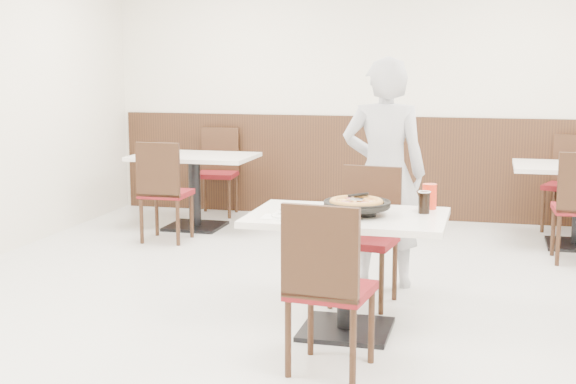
% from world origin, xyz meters
% --- Properties ---
extents(floor, '(7.00, 7.00, 0.00)m').
position_xyz_m(floor, '(0.00, 0.00, 0.00)').
color(floor, '#A9A8A4').
rests_on(floor, ground).
extents(wall_back, '(6.00, 0.04, 2.80)m').
position_xyz_m(wall_back, '(0.00, 3.50, 1.40)').
color(wall_back, beige).
rests_on(wall_back, floor).
extents(wainscot_back, '(5.90, 0.03, 1.10)m').
position_xyz_m(wainscot_back, '(0.00, 3.48, 0.55)').
color(wainscot_back, black).
rests_on(wainscot_back, floor).
extents(main_table, '(1.27, 0.92, 0.75)m').
position_xyz_m(main_table, '(0.30, -0.31, 0.38)').
color(main_table, white).
rests_on(main_table, floor).
extents(chair_near, '(0.47, 0.47, 0.95)m').
position_xyz_m(chair_near, '(0.33, -0.95, 0.47)').
color(chair_near, black).
rests_on(chair_near, floor).
extents(chair_far, '(0.47, 0.47, 0.95)m').
position_xyz_m(chair_far, '(0.31, 0.29, 0.47)').
color(chair_far, black).
rests_on(chair_far, floor).
extents(trivet, '(0.13, 0.13, 0.04)m').
position_xyz_m(trivet, '(0.42, -0.33, 0.77)').
color(trivet, black).
rests_on(trivet, main_table).
extents(pizza_pan, '(0.36, 0.36, 0.01)m').
position_xyz_m(pizza_pan, '(0.36, -0.33, 0.79)').
color(pizza_pan, black).
rests_on(pizza_pan, trivet).
extents(pizza, '(0.33, 0.33, 0.02)m').
position_xyz_m(pizza, '(0.35, -0.30, 0.81)').
color(pizza, '#BA833A').
rests_on(pizza, pizza_pan).
extents(pizza_server, '(0.09, 0.11, 0.00)m').
position_xyz_m(pizza_server, '(0.35, -0.29, 0.84)').
color(pizza_server, white).
rests_on(pizza_server, pizza).
extents(napkin, '(0.18, 0.18, 0.00)m').
position_xyz_m(napkin, '(-0.10, -0.51, 0.75)').
color(napkin, white).
rests_on(napkin, main_table).
extents(side_plate, '(0.20, 0.20, 0.01)m').
position_xyz_m(side_plate, '(-0.04, -0.49, 0.76)').
color(side_plate, white).
rests_on(side_plate, napkin).
extents(fork, '(0.06, 0.14, 0.00)m').
position_xyz_m(fork, '(-0.07, -0.44, 0.77)').
color(fork, white).
rests_on(fork, side_plate).
extents(cola_glass, '(0.08, 0.08, 0.13)m').
position_xyz_m(cola_glass, '(0.75, -0.16, 0.81)').
color(cola_glass, black).
rests_on(cola_glass, main_table).
extents(red_cup, '(0.10, 0.10, 0.16)m').
position_xyz_m(red_cup, '(0.77, -0.00, 0.83)').
color(red_cup, red).
rests_on(red_cup, main_table).
extents(diner_person, '(0.65, 0.46, 1.71)m').
position_xyz_m(diner_person, '(0.38, 0.82, 0.86)').
color(diner_person, '#ACACB0').
rests_on(diner_person, floor).
extents(bg_table_left, '(1.28, 0.93, 0.75)m').
position_xyz_m(bg_table_left, '(-1.76, 2.46, 0.38)').
color(bg_table_left, white).
rests_on(bg_table_left, floor).
extents(bg_chair_left_near, '(0.42, 0.42, 0.95)m').
position_xyz_m(bg_chair_left_near, '(-1.81, 1.84, 0.47)').
color(bg_chair_left_near, black).
rests_on(bg_chair_left_near, floor).
extents(bg_chair_left_far, '(0.46, 0.46, 0.95)m').
position_xyz_m(bg_chair_left_far, '(-1.78, 3.18, 0.47)').
color(bg_chair_left_far, black).
rests_on(bg_chair_left_far, floor).
extents(bg_chair_right_far, '(0.54, 0.54, 0.95)m').
position_xyz_m(bg_chair_right_far, '(1.89, 3.21, 0.47)').
color(bg_chair_right_far, black).
rests_on(bg_chair_right_far, floor).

